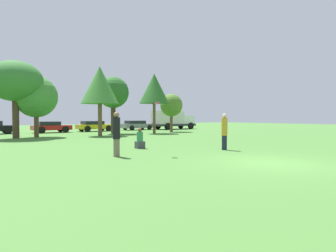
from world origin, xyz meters
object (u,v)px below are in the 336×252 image
tree_4 (113,93)px  tree_6 (171,105)px  parked_car_yellow (94,126)px  parked_car_grey (137,125)px  frisbee (157,103)px  person_thrower (117,134)px  bystander_sitting (140,140)px  tree_1 (15,82)px  parked_car_red (51,127)px  tree_2 (36,97)px  person_catcher (224,131)px  delivery_truck_white (172,119)px  tree_5 (154,89)px  tree_3 (100,85)px

tree_4 → tree_6: size_ratio=1.33×
parked_car_yellow → parked_car_grey: 6.01m
frisbee → person_thrower: bearing=161.1°
person_thrower → bystander_sitting: size_ratio=1.72×
bystander_sitting → parked_car_yellow: parked_car_yellow is taller
tree_1 → parked_car_red: (4.23, 6.99, -3.85)m
bystander_sitting → parked_car_yellow: (4.74, 19.39, 0.21)m
tree_2 → parked_car_grey: bearing=28.5°
tree_4 → tree_6: tree_4 is taller
person_thrower → parked_car_red: 21.67m
person_thrower → tree_4: (7.06, 16.09, 3.16)m
person_catcher → tree_2: size_ratio=0.36×
tree_1 → tree_4: (9.07, 1.54, -0.37)m
person_thrower → parked_car_grey: person_thrower is taller
person_thrower → tree_4: tree_4 is taller
person_catcher → parked_car_red: (-3.41, 22.37, -0.31)m
person_catcher → tree_1: (-7.64, 15.38, 3.55)m
parked_car_red → delivery_truck_white: delivery_truck_white is taller
frisbee → tree_5: size_ratio=0.04×
person_thrower → parked_car_grey: (13.14, 22.24, -0.33)m
tree_2 → tree_1: bearing=-168.9°
person_thrower → bystander_sitting: 3.38m
tree_1 → tree_5: 12.70m
frisbee → tree_6: bearing=52.7°
bystander_sitting → tree_5: (8.26, 11.71, 4.16)m
tree_5 → tree_6: (3.44, 1.78, -1.59)m
tree_6 → person_catcher: bearing=-117.1°
tree_2 → tree_5: bearing=-4.4°
parked_car_yellow → parked_car_grey: size_ratio=0.97×
tree_2 → tree_4: size_ratio=0.89×
bystander_sitting → delivery_truck_white: (15.97, 19.26, 0.90)m
tree_3 → delivery_truck_white: 16.35m
tree_4 → tree_5: 4.21m
person_catcher → tree_1: tree_1 is taller
tree_2 → tree_5: (11.12, -0.85, 1.23)m
frisbee → tree_5: (9.01, 14.59, 2.30)m
parked_car_yellow → tree_3: bearing=-110.0°
tree_4 → parked_car_red: (-4.83, 5.46, -3.49)m
person_catcher → parked_car_yellow: person_catcher is taller
person_catcher → parked_car_red: 22.63m
tree_3 → parked_car_red: tree_3 is taller
parked_car_red → person_thrower: bearing=-98.5°
tree_1 → person_catcher: bearing=-63.6°
person_thrower → tree_3: bearing=79.5°
tree_5 → person_thrower: bearing=-127.3°
bystander_sitting → tree_1: bearing=109.9°
person_catcher → frisbee: bearing=4.7°
tree_2 → person_thrower: bearing=-88.3°
delivery_truck_white → tree_4: bearing=-156.9°
tree_6 → parked_car_grey: (-0.98, 6.45, -2.37)m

